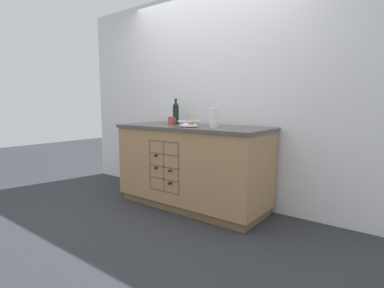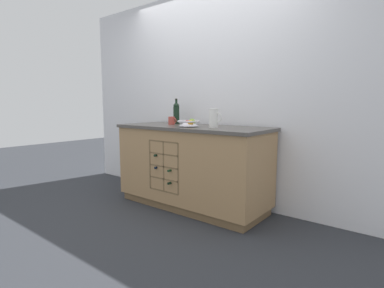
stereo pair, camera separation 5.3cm
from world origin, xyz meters
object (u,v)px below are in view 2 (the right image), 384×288
(white_pitcher, at_px, (214,118))
(standing_wine_bottle, at_px, (176,113))
(fruit_bowl, at_px, (189,123))
(ceramic_mug, at_px, (172,121))

(white_pitcher, distance_m, standing_wine_bottle, 0.77)
(fruit_bowl, xyz_separation_m, white_pitcher, (0.27, 0.08, 0.06))
(standing_wine_bottle, bearing_deg, fruit_bowl, -34.50)
(fruit_bowl, bearing_deg, standing_wine_bottle, 145.50)
(ceramic_mug, xyz_separation_m, standing_wine_bottle, (-0.08, 0.17, 0.09))
(white_pitcher, xyz_separation_m, standing_wine_bottle, (-0.73, 0.24, 0.04))
(white_pitcher, bearing_deg, standing_wine_bottle, 162.00)
(fruit_bowl, relative_size, white_pitcher, 1.24)
(white_pitcher, relative_size, standing_wine_bottle, 0.63)
(ceramic_mug, bearing_deg, white_pitcher, -5.62)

